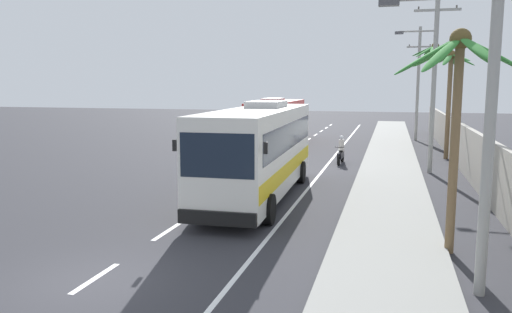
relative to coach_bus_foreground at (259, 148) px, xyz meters
name	(u,v)px	position (x,y,z in m)	size (l,w,h in m)	color
ground_plane	(89,282)	(-1.58, -9.90, -2.05)	(160.00, 160.00, 0.00)	#303035
sidewalk_kerb	(389,202)	(5.22, 0.10, -1.98)	(3.20, 90.00, 0.14)	gray
lane_markings	(293,177)	(0.48, 4.89, -2.04)	(3.41, 71.00, 0.01)	white
boundary_wall	(479,162)	(9.02, 4.10, -0.81)	(0.24, 60.00, 2.48)	#9E998E
coach_bus_foreground	(259,148)	(0.00, 0.00, 0.00)	(3.18, 11.53, 3.94)	silver
coach_bus_far_lane	(277,120)	(-3.63, 19.45, -0.16)	(2.90, 11.72, 3.61)	red
motorcycle_beside_bus	(341,152)	(2.39, 9.97, -1.37)	(0.56, 1.96, 1.66)	black
utility_pole_nearest	(488,85)	(7.13, -8.29, 2.59)	(3.32, 0.24, 8.68)	#9E9E99
utility_pole_mid	(433,70)	(7.20, 8.00, 3.36)	(3.19, 0.24, 10.25)	#9E9E99
utility_pole_far	(418,82)	(7.23, 24.28, 2.79)	(2.04, 0.24, 9.34)	#9E9E99
palm_nearest	(434,71)	(8.18, 20.55, 3.60)	(3.52, 3.65, 7.76)	brown
palm_second	(450,81)	(8.62, 13.63, 2.80)	(2.88, 2.76, 6.73)	brown
palm_third	(458,84)	(6.86, -5.46, 2.60)	(3.42, 3.32, 6.10)	brown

